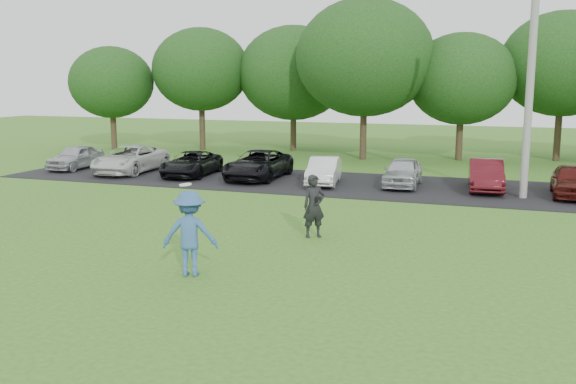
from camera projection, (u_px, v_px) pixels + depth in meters
name	position (u px, v px, depth m)	size (l,w,h in m)	color
ground	(237.00, 274.00, 14.56)	(100.00, 100.00, 0.00)	#356B1E
parking_lot	(364.00, 185.00, 26.63)	(32.00, 6.50, 0.03)	black
utility_pole	(532.00, 59.00, 22.83)	(0.28, 0.28, 10.08)	gray
frisbee_player	(190.00, 233.00, 14.30)	(1.40, 1.06, 2.14)	#37619B
camera_bystander	(314.00, 206.00, 17.77)	(0.76, 0.72, 1.76)	black
parked_cars	(340.00, 170.00, 26.77)	(30.37, 4.80, 1.26)	#B2B5B9
tree_row	(434.00, 68.00, 34.35)	(42.39, 9.85, 8.64)	#38281C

